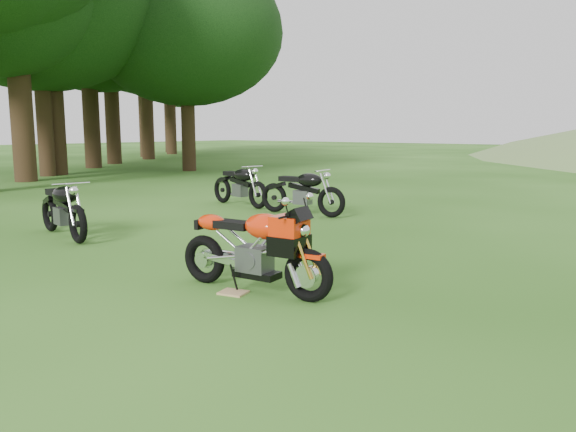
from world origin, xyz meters
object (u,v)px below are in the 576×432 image
Objects in this scene: vintage_moto_b at (302,190)px; vintage_moto_c at (239,184)px; sport_motorcycle at (253,242)px; vintage_moto_a at (62,207)px; plywood_board at (233,293)px.

vintage_moto_b is 1.89m from vintage_moto_c.
vintage_moto_b is at bearing 115.01° from sport_motorcycle.
vintage_moto_c reaches higher than vintage_moto_a.
vintage_moto_a is 4.42m from vintage_moto_c.
vintage_moto_b reaches higher than vintage_moto_c.
vintage_moto_a is at bearing -114.92° from vintage_moto_b.
sport_motorcycle is 0.95× the size of vintage_moto_b.
vintage_moto_c is at bearing 127.92° from sport_motorcycle.
vintage_moto_c is at bearing 168.65° from vintage_moto_b.
vintage_moto_c reaches higher than plywood_board.
vintage_moto_a is 4.46m from vintage_moto_b.
vintage_moto_a is 0.98× the size of vintage_moto_b.
vintage_moto_b is 1.01× the size of vintage_moto_c.
vintage_moto_c is at bearing 106.61° from vintage_moto_a.
sport_motorcycle is at bearing 7.03° from vintage_moto_a.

